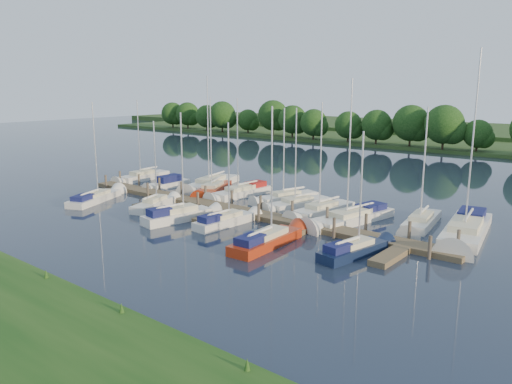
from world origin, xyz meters
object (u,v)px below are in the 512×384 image
Objects in this scene: dock at (231,212)px; sailboat_n_5 at (285,199)px; motorboat at (168,184)px; sailboat_s_2 at (179,217)px; sailboat_n_0 at (142,178)px.

sailboat_n_5 is (0.77, 7.13, 0.07)m from dock.
dock is at bearing 161.35° from motorboat.
sailboat_n_5 reaches higher than dock.
motorboat is at bearing 153.11° from sailboat_s_2.
sailboat_n_0 is 1.05× the size of sailboat_n_5.
dock is 4.85m from sailboat_s_2.
sailboat_s_2 is (-2.72, -11.57, 0.08)m from sailboat_n_5.
motorboat reaches higher than dock.
sailboat_s_2 is at bearing 142.00° from motorboat.
motorboat is (-13.52, 4.39, 0.15)m from dock.
motorboat is 0.61× the size of sailboat_s_2.
sailboat_n_0 is at bearing 22.88° from sailboat_n_5.
motorboat is (5.84, -1.06, 0.07)m from sailboat_n_0.
sailboat_n_0 reaches higher than dock.
sailboat_n_5 is 1.00× the size of sailboat_s_2.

